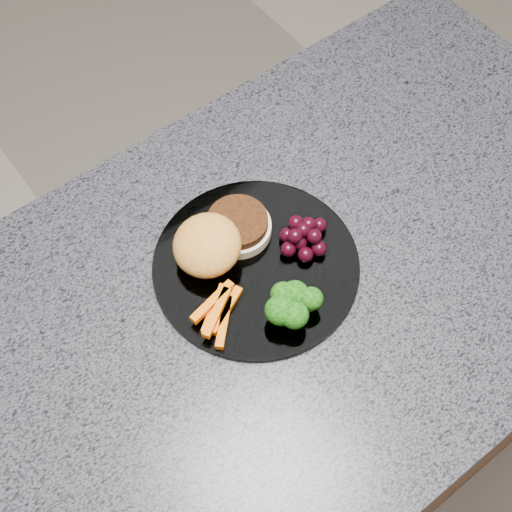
{
  "coord_description": "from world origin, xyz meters",
  "views": [
    {
      "loc": [
        -0.22,
        -0.31,
        1.68
      ],
      "look_at": [
        0.05,
        0.04,
        0.93
      ],
      "focal_mm": 50.0,
      "sensor_mm": 36.0,
      "label": 1
    }
  ],
  "objects_px": {
    "island_cabinet": "(248,427)",
    "grape_bunch": "(304,236)",
    "plate": "(256,265)",
    "burger": "(218,240)"
  },
  "relations": [
    {
      "from": "burger",
      "to": "grape_bunch",
      "type": "relative_size",
      "value": 2.18
    },
    {
      "from": "island_cabinet",
      "to": "plate",
      "type": "height_order",
      "value": "plate"
    },
    {
      "from": "island_cabinet",
      "to": "plate",
      "type": "distance_m",
      "value": 0.48
    },
    {
      "from": "island_cabinet",
      "to": "burger",
      "type": "xyz_separation_m",
      "value": [
        0.02,
        0.09,
        0.5
      ]
    },
    {
      "from": "grape_bunch",
      "to": "plate",
      "type": "bearing_deg",
      "value": 170.45
    },
    {
      "from": "island_cabinet",
      "to": "plate",
      "type": "xyz_separation_m",
      "value": [
        0.05,
        0.04,
        0.47
      ]
    },
    {
      "from": "burger",
      "to": "grape_bunch",
      "type": "height_order",
      "value": "burger"
    },
    {
      "from": "island_cabinet",
      "to": "grape_bunch",
      "type": "bearing_deg",
      "value": 13.76
    },
    {
      "from": "island_cabinet",
      "to": "burger",
      "type": "relative_size",
      "value": 7.43
    },
    {
      "from": "plate",
      "to": "grape_bunch",
      "type": "distance_m",
      "value": 0.07
    }
  ]
}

